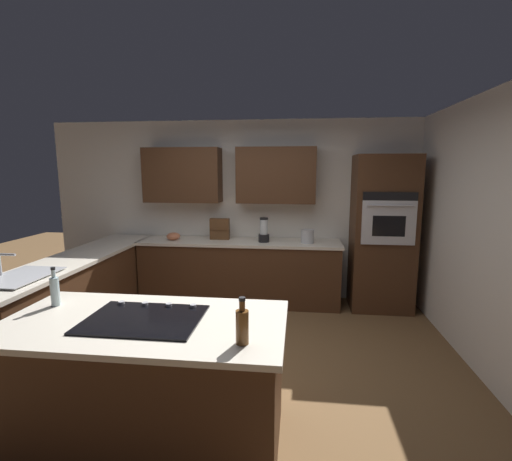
# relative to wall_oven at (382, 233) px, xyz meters

# --- Properties ---
(ground_plane) EXTENTS (14.00, 14.00, 0.00)m
(ground_plane) POSITION_rel_wall_oven_xyz_m (1.85, 1.72, -1.05)
(ground_plane) COLOR brown
(wall_back) EXTENTS (6.00, 0.44, 2.60)m
(wall_back) POSITION_rel_wall_oven_xyz_m (1.92, -0.32, 0.39)
(wall_back) COLOR white
(wall_back) RESTS_ON ground
(wall_left) EXTENTS (0.10, 4.00, 2.60)m
(wall_left) POSITION_rel_wall_oven_xyz_m (-0.60, 1.42, 0.25)
(wall_left) COLOR white
(wall_left) RESTS_ON ground
(lower_cabinets_back) EXTENTS (2.80, 0.60, 0.86)m
(lower_cabinets_back) POSITION_rel_wall_oven_xyz_m (1.95, -0.00, -0.62)
(lower_cabinets_back) COLOR #472B19
(lower_cabinets_back) RESTS_ON ground
(countertop_back) EXTENTS (2.84, 0.64, 0.04)m
(countertop_back) POSITION_rel_wall_oven_xyz_m (1.95, -0.00, -0.17)
(countertop_back) COLOR silver
(countertop_back) RESTS_ON lower_cabinets_back
(lower_cabinets_side) EXTENTS (0.60, 2.90, 0.86)m
(lower_cabinets_side) POSITION_rel_wall_oven_xyz_m (3.67, 1.17, -0.62)
(lower_cabinets_side) COLOR #472B19
(lower_cabinets_side) RESTS_ON ground
(countertop_side) EXTENTS (0.64, 2.94, 0.04)m
(countertop_side) POSITION_rel_wall_oven_xyz_m (3.67, 1.17, -0.17)
(countertop_side) COLOR silver
(countertop_side) RESTS_ON lower_cabinets_side
(island_base) EXTENTS (1.80, 0.88, 0.86)m
(island_base) POSITION_rel_wall_oven_xyz_m (2.14, 2.82, -0.62)
(island_base) COLOR #472B19
(island_base) RESTS_ON ground
(island_top) EXTENTS (1.88, 0.96, 0.04)m
(island_top) POSITION_rel_wall_oven_xyz_m (2.14, 2.82, -0.17)
(island_top) COLOR silver
(island_top) RESTS_ON island_base
(wall_oven) EXTENTS (0.80, 0.66, 2.09)m
(wall_oven) POSITION_rel_wall_oven_xyz_m (0.00, 0.00, 0.00)
(wall_oven) COLOR #472B19
(wall_oven) RESTS_ON ground
(sink_unit) EXTENTS (0.46, 0.70, 0.23)m
(sink_unit) POSITION_rel_wall_oven_xyz_m (3.68, 2.03, -0.13)
(sink_unit) COLOR #515456
(sink_unit) RESTS_ON countertop_side
(cooktop) EXTENTS (0.76, 0.56, 0.03)m
(cooktop) POSITION_rel_wall_oven_xyz_m (2.14, 2.81, -0.14)
(cooktop) COLOR black
(cooktop) RESTS_ON island_top
(blender) EXTENTS (0.15, 0.15, 0.34)m
(blender) POSITION_rel_wall_oven_xyz_m (1.60, 0.04, -0.00)
(blender) COLOR black
(blender) RESTS_ON countertop_back
(mixing_bowl) EXTENTS (0.19, 0.19, 0.11)m
(mixing_bowl) POSITION_rel_wall_oven_xyz_m (2.90, 0.04, -0.09)
(mixing_bowl) COLOR #CC724C
(mixing_bowl) RESTS_ON countertop_back
(spice_rack) EXTENTS (0.28, 0.11, 0.30)m
(spice_rack) POSITION_rel_wall_oven_xyz_m (2.25, -0.08, 0.00)
(spice_rack) COLOR brown
(spice_rack) RESTS_ON countertop_back
(kettle) EXTENTS (0.18, 0.18, 0.18)m
(kettle) POSITION_rel_wall_oven_xyz_m (1.00, 0.04, -0.05)
(kettle) COLOR #B7BABF
(kettle) RESTS_ON countertop_back
(oil_bottle) EXTENTS (0.06, 0.06, 0.29)m
(oil_bottle) POSITION_rel_wall_oven_xyz_m (2.89, 2.64, -0.03)
(oil_bottle) COLOR silver
(oil_bottle) RESTS_ON island_top
(second_bottle) EXTENTS (0.08, 0.08, 0.28)m
(second_bottle) POSITION_rel_wall_oven_xyz_m (1.44, 3.07, -0.04)
(second_bottle) COLOR brown
(second_bottle) RESTS_ON island_top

